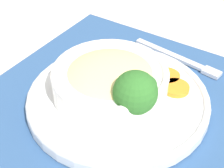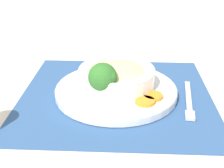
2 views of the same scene
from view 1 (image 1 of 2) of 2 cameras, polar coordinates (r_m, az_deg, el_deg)
The scene contains 8 objects.
ground_plane at distance 0.61m, azimuth 0.91°, elevation -3.36°, with size 4.00×4.00×0.00m, color beige.
placemat at distance 0.61m, azimuth 0.91°, elevation -3.22°, with size 0.48×0.46×0.00m.
plate at distance 0.60m, azimuth 0.92°, elevation -2.28°, with size 0.29×0.29×0.02m.
bowl at distance 0.59m, azimuth -0.51°, elevation 0.53°, with size 0.19×0.19×0.05m.
broccoli_floret at distance 0.53m, azimuth 3.62°, elevation -1.37°, with size 0.07×0.07×0.08m.
carrot_slice_near at distance 0.62m, azimuth 9.70°, elevation -0.59°, with size 0.04×0.04×0.01m.
carrot_slice_middle at distance 0.64m, azimuth 8.37°, elevation 1.12°, with size 0.04×0.04×0.01m.
fork at distance 0.71m, azimuth 11.02°, elevation 3.49°, with size 0.03×0.18×0.01m.
Camera 1 is at (0.38, 0.26, 0.41)m, focal length 60.00 mm.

